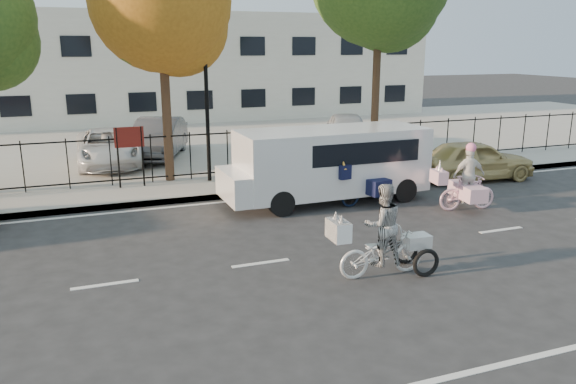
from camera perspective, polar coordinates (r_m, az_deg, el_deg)
name	(u,v)px	position (r m, az deg, el deg)	size (l,w,h in m)	color
ground	(261,263)	(11.41, -2.79, -7.26)	(120.00, 120.00, 0.00)	#333334
road_markings	(261,263)	(11.41, -2.79, -7.24)	(60.00, 9.52, 0.01)	silver
curb	(206,198)	(16.03, -8.31, -0.60)	(60.00, 0.10, 0.15)	#A8A399
sidewalk	(199,189)	(17.03, -9.07, 0.28)	(60.00, 2.20, 0.15)	#A8A399
parking_lot	(158,142)	(25.64, -13.12, 4.93)	(60.00, 15.60, 0.15)	#A8A399
iron_fence	(190,156)	(17.90, -9.89, 3.66)	(58.00, 0.06, 1.50)	black
building	(131,67)	(35.26, -15.64, 12.14)	(34.00, 10.00, 6.00)	silver
lamppost	(206,85)	(17.33, -8.31, 10.75)	(0.36, 0.36, 4.33)	black
street_sign	(130,145)	(17.18, -15.80, 4.62)	(0.85, 0.06, 1.80)	black
zebra_trike	(382,241)	(10.75, 9.55, -4.90)	(2.09, 0.80, 1.80)	white
unicorn_bike	(467,186)	(15.55, 17.71, 0.63)	(1.83, 1.29, 1.81)	#FFC2D5
bull_bike	(367,177)	(15.51, 8.03, 1.47)	(2.07, 1.44, 1.88)	#101B36
white_van	(329,162)	(15.61, 4.14, 3.07)	(5.75, 2.04, 2.03)	white
gold_sedan	(474,160)	(19.17, 18.40, 3.12)	(1.56, 3.88, 1.32)	tan
lot_car_b	(108,147)	(20.79, -17.81, 4.36)	(2.09, 4.52, 1.26)	silver
lot_car_c	(158,138)	(21.74, -13.09, 5.37)	(1.54, 4.41, 1.45)	#47484E
lot_car_d	(347,130)	(23.29, 6.05, 6.24)	(1.68, 4.18, 1.42)	#B4B7BC
tree_mid	(165,9)	(17.68, -12.34, 17.74)	(4.13, 4.13, 7.57)	#442D1D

